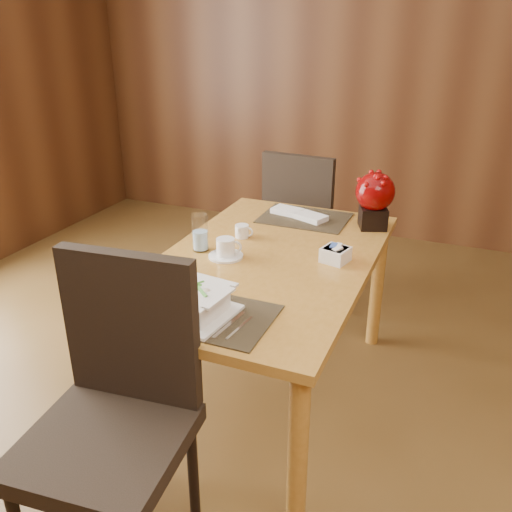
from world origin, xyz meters
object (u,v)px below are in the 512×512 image
at_px(berry_decor, 375,197).
at_px(near_chair, 116,400).
at_px(coffee_cup, 226,249).
at_px(bread_plate, 123,301).
at_px(sugar_caddy, 335,255).
at_px(far_chair, 304,220).
at_px(creamer_jug, 242,231).
at_px(dining_table, 266,277).
at_px(water_glass, 200,232).
at_px(soup_setting, 194,303).

relative_size(berry_decor, near_chair, 0.27).
height_order(coffee_cup, bread_plate, coffee_cup).
relative_size(sugar_caddy, far_chair, 0.11).
height_order(sugar_caddy, near_chair, near_chair).
bearing_deg(bread_plate, berry_decor, 58.46).
height_order(creamer_jug, far_chair, far_chair).
relative_size(sugar_caddy, berry_decor, 0.37).
relative_size(coffee_cup, far_chair, 0.15).
bearing_deg(berry_decor, creamer_jug, -146.16).
distance_m(coffee_cup, sugar_caddy, 0.48).
bearing_deg(dining_table, near_chair, -99.97).
bearing_deg(water_glass, berry_decor, 41.47).
distance_m(creamer_jug, far_chair, 0.88).
height_order(dining_table, coffee_cup, coffee_cup).
bearing_deg(bread_plate, soup_setting, 2.66).
bearing_deg(coffee_cup, far_chair, 89.26).
distance_m(soup_setting, near_chair, 0.41).
distance_m(dining_table, water_glass, 0.36).
distance_m(dining_table, sugar_caddy, 0.33).
distance_m(creamer_jug, near_chair, 1.11).
distance_m(sugar_caddy, near_chair, 1.10).
height_order(water_glass, far_chair, far_chair).
distance_m(water_glass, near_chair, 0.92).
height_order(sugar_caddy, berry_decor, berry_decor).
distance_m(dining_table, soup_setting, 0.59).
bearing_deg(sugar_caddy, near_chair, -114.53).
xyz_separation_m(near_chair, far_chair, (0.01, 1.94, -0.04)).
distance_m(dining_table, far_chair, 1.05).
xyz_separation_m(dining_table, sugar_caddy, (0.29, 0.08, 0.13)).
bearing_deg(soup_setting, dining_table, 92.28).
bearing_deg(bread_plate, creamer_jug, 79.31).
relative_size(dining_table, sugar_caddy, 14.12).
bearing_deg(coffee_cup, water_glass, 168.49).
height_order(creamer_jug, berry_decor, berry_decor).
bearing_deg(far_chair, bread_plate, 87.37).
height_order(dining_table, water_glass, water_glass).
bearing_deg(creamer_jug, far_chair, 90.01).
distance_m(dining_table, berry_decor, 0.71).
bearing_deg(far_chair, coffee_cup, 93.29).
height_order(dining_table, berry_decor, berry_decor).
distance_m(soup_setting, water_glass, 0.60).
relative_size(water_glass, sugar_caddy, 1.61).
relative_size(coffee_cup, water_glass, 0.90).
relative_size(coffee_cup, sugar_caddy, 1.45).
bearing_deg(far_chair, creamer_jug, 91.08).
bearing_deg(creamer_jug, dining_table, -39.67).
bearing_deg(far_chair, near_chair, 93.86).
height_order(coffee_cup, berry_decor, berry_decor).
relative_size(soup_setting, coffee_cup, 1.89).
distance_m(sugar_caddy, bread_plate, 0.92).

